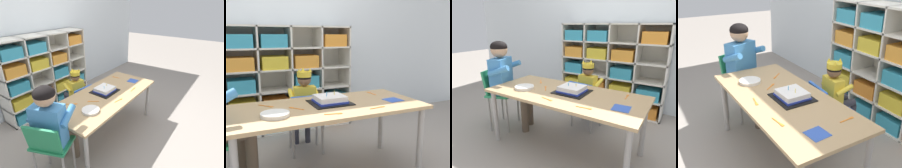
% 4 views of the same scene
% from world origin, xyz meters
% --- Properties ---
extents(ground, '(16.00, 16.00, 0.00)m').
position_xyz_m(ground, '(0.00, 0.00, 0.00)').
color(ground, gray).
extents(classroom_back_wall, '(6.06, 0.10, 2.79)m').
position_xyz_m(classroom_back_wall, '(0.00, 1.50, 1.40)').
color(classroom_back_wall, silver).
rests_on(classroom_back_wall, ground).
extents(storage_cubby_shelf, '(1.53, 0.35, 1.27)m').
position_xyz_m(storage_cubby_shelf, '(-0.02, 1.27, 0.58)').
color(storage_cubby_shelf, silver).
rests_on(storage_cubby_shelf, ground).
extents(activity_table, '(1.54, 0.69, 0.61)m').
position_xyz_m(activity_table, '(0.00, 0.00, 0.55)').
color(activity_table, tan).
rests_on(activity_table, ground).
extents(classroom_chair_blue, '(0.37, 0.35, 0.61)m').
position_xyz_m(classroom_chair_blue, '(-0.02, 0.48, 0.38)').
color(classroom_chair_blue, blue).
rests_on(classroom_chair_blue, ground).
extents(child_with_crown, '(0.31, 0.31, 0.85)m').
position_xyz_m(child_with_crown, '(-0.01, 0.59, 0.53)').
color(child_with_crown, yellow).
rests_on(child_with_crown, ground).
extents(classroom_chair_adult_side, '(0.42, 0.45, 0.74)m').
position_xyz_m(classroom_chair_adult_side, '(-0.94, -0.03, 0.47)').
color(classroom_chair_adult_side, '#238451').
rests_on(classroom_chair_adult_side, ground).
extents(adult_helper_seated, '(0.49, 0.47, 1.07)m').
position_xyz_m(adult_helper_seated, '(-0.83, 0.02, 0.67)').
color(adult_helper_seated, '#3D7FBC').
rests_on(adult_helper_seated, ground).
extents(birthday_cake_on_tray, '(0.32, 0.30, 0.10)m').
position_xyz_m(birthday_cake_on_tray, '(0.05, 0.06, 0.64)').
color(birthday_cake_on_tray, black).
rests_on(birthday_cake_on_tray, activity_table).
extents(paper_plate_stack, '(0.20, 0.20, 0.03)m').
position_xyz_m(paper_plate_stack, '(-0.43, -0.11, 0.63)').
color(paper_plate_stack, white).
rests_on(paper_plate_stack, activity_table).
extents(paper_napkin_square, '(0.15, 0.15, 0.00)m').
position_xyz_m(paper_napkin_square, '(0.58, -0.07, 0.61)').
color(paper_napkin_square, '#3356B7').
rests_on(paper_napkin_square, activity_table).
extents(fork_at_table_front_edge, '(0.02, 0.13, 0.00)m').
position_xyz_m(fork_at_table_front_edge, '(0.54, 0.22, 0.61)').
color(fork_at_table_front_edge, orange).
rests_on(fork_at_table_front_edge, activity_table).
extents(fork_beside_plate_stack, '(0.09, 0.12, 0.00)m').
position_xyz_m(fork_beside_plate_stack, '(-0.25, 0.02, 0.61)').
color(fork_beside_plate_stack, orange).
rests_on(fork_beside_plate_stack, activity_table).
extents(fork_near_child_seat, '(0.10, 0.12, 0.00)m').
position_xyz_m(fork_near_child_seat, '(-0.44, 0.17, 0.61)').
color(fork_near_child_seat, orange).
rests_on(fork_near_child_seat, activity_table).
extents(fork_near_cake_tray, '(0.13, 0.04, 0.00)m').
position_xyz_m(fork_near_cake_tray, '(-0.04, -0.23, 0.61)').
color(fork_near_cake_tray, orange).
rests_on(fork_near_cake_tray, activity_table).
extents(fork_by_napkin, '(0.14, 0.03, 0.00)m').
position_xyz_m(fork_by_napkin, '(0.33, -0.22, 0.61)').
color(fork_by_napkin, orange).
rests_on(fork_by_napkin, activity_table).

